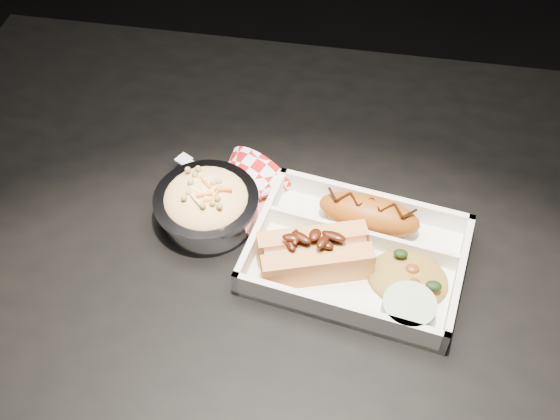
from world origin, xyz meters
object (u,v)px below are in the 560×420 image
object	(u,v)px
food_tray	(356,257)
napkin_fork	(235,193)
dining_table	(329,286)
foil_coleslaw_cup	(207,203)
hotdog	(315,253)
fried_pastry	(369,214)

from	to	relation	value
food_tray	napkin_fork	world-z (taller)	napkin_fork
dining_table	foil_coleslaw_cup	bearing A→B (deg)	174.97
dining_table	food_tray	size ratio (longest dim) A/B	4.36
food_tray	foil_coleslaw_cup	bearing A→B (deg)	178.56
dining_table	hotdog	world-z (taller)	hotdog
dining_table	food_tray	world-z (taller)	food_tray
napkin_fork	foil_coleslaw_cup	bearing A→B (deg)	-97.97
fried_pastry	foil_coleslaw_cup	world-z (taller)	foil_coleslaw_cup
dining_table	fried_pastry	bearing A→B (deg)	40.15
hotdog	foil_coleslaw_cup	bearing A→B (deg)	140.55
hotdog	napkin_fork	distance (m)	0.15
food_tray	fried_pastry	distance (m)	0.06
foil_coleslaw_cup	hotdog	bearing A→B (deg)	-21.03
fried_pastry	foil_coleslaw_cup	distance (m)	0.20
hotdog	napkin_fork	world-z (taller)	napkin_fork
hotdog	foil_coleslaw_cup	distance (m)	0.15
dining_table	food_tray	bearing A→B (deg)	-35.65
fried_pastry	hotdog	size ratio (longest dim) A/B	0.90
fried_pastry	hotdog	world-z (taller)	hotdog
food_tray	foil_coleslaw_cup	distance (m)	0.20
hotdog	napkin_fork	xyz separation A→B (m)	(-0.12, 0.09, -0.02)
hotdog	napkin_fork	bearing A→B (deg)	123.55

